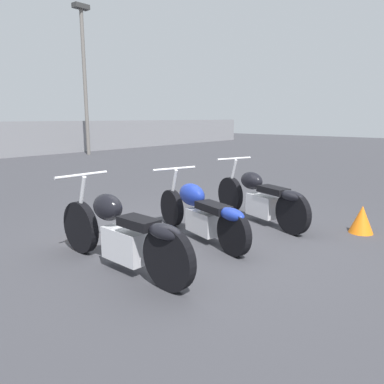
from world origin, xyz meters
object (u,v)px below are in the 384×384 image
object	(u,v)px
light_pole_left	(84,67)
motorcycle_slot_1	(201,212)
motorcycle_slot_2	(261,198)
motorcycle_slot_0	(122,233)
traffic_cone_near	(81,221)
traffic_cone_far	(362,219)

from	to	relation	value
light_pole_left	motorcycle_slot_1	bearing A→B (deg)	-117.86
motorcycle_slot_2	motorcycle_slot_1	bearing A→B (deg)	-168.80
motorcycle_slot_1	motorcycle_slot_0	bearing A→B (deg)	-162.59
motorcycle_slot_2	traffic_cone_near	distance (m)	2.82
motorcycle_slot_0	motorcycle_slot_2	world-z (taller)	motorcycle_slot_0
motorcycle_slot_2	traffic_cone_near	bearing A→B (deg)	165.20
traffic_cone_near	traffic_cone_far	size ratio (longest dim) A/B	1.12
motorcycle_slot_2	traffic_cone_near	size ratio (longest dim) A/B	4.51
light_pole_left	motorcycle_slot_2	bearing A→B (deg)	-112.27
light_pole_left	motorcycle_slot_2	size ratio (longest dim) A/B	3.08
motorcycle_slot_1	motorcycle_slot_2	distance (m)	1.32
light_pole_left	traffic_cone_far	distance (m)	14.43
traffic_cone_near	light_pole_left	bearing A→B (deg)	55.01
motorcycle_slot_1	traffic_cone_far	world-z (taller)	motorcycle_slot_1
motorcycle_slot_1	traffic_cone_far	bearing A→B (deg)	-25.24
motorcycle_slot_1	traffic_cone_far	distance (m)	2.43
motorcycle_slot_0	traffic_cone_far	size ratio (longest dim) A/B	5.43
motorcycle_slot_0	motorcycle_slot_2	size ratio (longest dim) A/B	1.08
traffic_cone_near	traffic_cone_far	xyz separation A→B (m)	(2.80, -3.03, -0.02)
motorcycle_slot_1	traffic_cone_near	world-z (taller)	motorcycle_slot_1
light_pole_left	motorcycle_slot_0	xyz separation A→B (m)	(-7.55, -11.63, -3.46)
light_pole_left	motorcycle_slot_1	size ratio (longest dim) A/B	3.12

